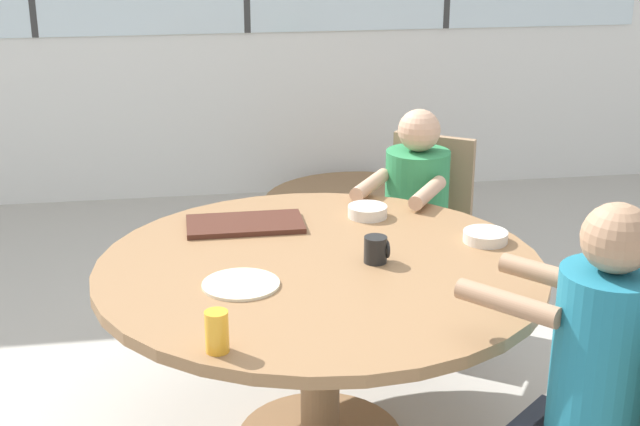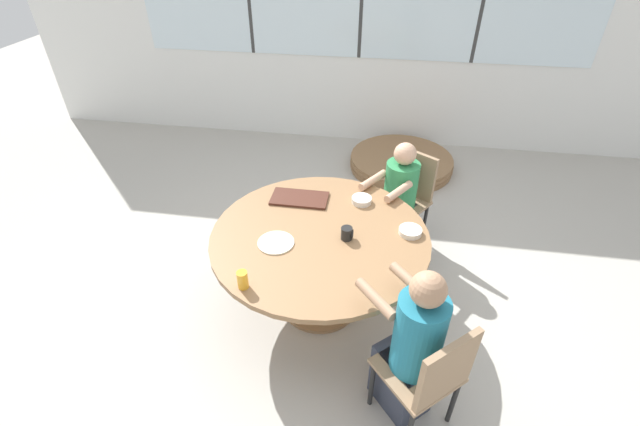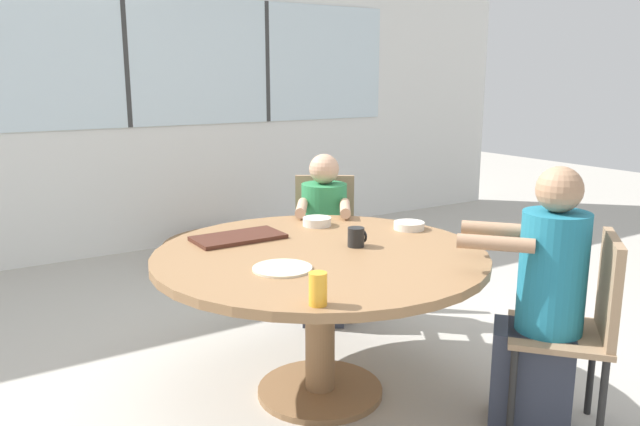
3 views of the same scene
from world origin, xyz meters
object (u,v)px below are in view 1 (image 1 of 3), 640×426
chair_for_man_blue_shirt (425,214)px  bowl_white_shallow (368,211)px  bowl_cereal (485,237)px  person_woman_green_shirt (586,411)px  person_man_blue_shirt (413,236)px  juice_glass (217,332)px  coffee_mug (376,250)px  folded_table_stack (362,211)px

chair_for_man_blue_shirt → bowl_white_shallow: chair_for_man_blue_shirt is taller
bowl_white_shallow → bowl_cereal: size_ratio=0.95×
chair_for_man_blue_shirt → person_woman_green_shirt: 1.68m
person_man_blue_shirt → bowl_cereal: bearing=130.2°
chair_for_man_blue_shirt → bowl_cereal: 0.86m
person_man_blue_shirt → bowl_white_shallow: (-0.29, -0.37, 0.26)m
chair_for_man_blue_shirt → person_woman_green_shirt: (0.00, -1.68, 0.01)m
juice_glass → bowl_cereal: bearing=34.3°
coffee_mug → chair_for_man_blue_shirt: bearing=65.2°
coffee_mug → juice_glass: (-0.56, -0.55, 0.01)m
person_woman_green_shirt → bowl_white_shallow: size_ratio=7.52×
person_man_blue_shirt → coffee_mug: 0.94m
person_woman_green_shirt → bowl_white_shallow: (-0.38, 1.17, 0.21)m
chair_for_man_blue_shirt → folded_table_stack: bearing=-55.2°
bowl_white_shallow → bowl_cereal: 0.49m
folded_table_stack → chair_for_man_blue_shirt: bearing=-89.2°
bowl_cereal → person_woman_green_shirt: bearing=-88.8°
juice_glass → bowl_cereal: juice_glass is taller
chair_for_man_blue_shirt → bowl_cereal: chair_for_man_blue_shirt is taller
chair_for_man_blue_shirt → person_man_blue_shirt: bearing=90.0°
coffee_mug → bowl_cereal: coffee_mug is taller
person_woman_green_shirt → person_man_blue_shirt: person_woman_green_shirt is taller
person_man_blue_shirt → bowl_white_shallow: person_man_blue_shirt is taller
person_man_blue_shirt → folded_table_stack: person_man_blue_shirt is taller
person_woman_green_shirt → juice_glass: size_ratio=9.61×
folded_table_stack → bowl_cereal: bearing=-89.9°
chair_for_man_blue_shirt → juice_glass: chair_for_man_blue_shirt is taller
chair_for_man_blue_shirt → folded_table_stack: (-0.02, 1.32, -0.44)m
juice_glass → bowl_cereal: size_ratio=0.74×
person_man_blue_shirt → coffee_mug: bearing=100.9°
person_man_blue_shirt → folded_table_stack: bearing=-58.9°
person_man_blue_shirt → bowl_cereal: 0.75m
chair_for_man_blue_shirt → bowl_white_shallow: size_ratio=5.70×
chair_for_man_blue_shirt → folded_table_stack: chair_for_man_blue_shirt is taller
chair_for_man_blue_shirt → coffee_mug: 1.09m
chair_for_man_blue_shirt → person_man_blue_shirt: size_ratio=0.84×
person_man_blue_shirt → juice_glass: bearing=90.3°
chair_for_man_blue_shirt → coffee_mug: chair_for_man_blue_shirt is taller
coffee_mug → folded_table_stack: (0.43, 2.29, -0.68)m
person_woman_green_shirt → folded_table_stack: bearing=49.6°
person_woman_green_shirt → person_man_blue_shirt: bearing=52.7°
chair_for_man_blue_shirt → person_man_blue_shirt: (-0.09, -0.14, -0.05)m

